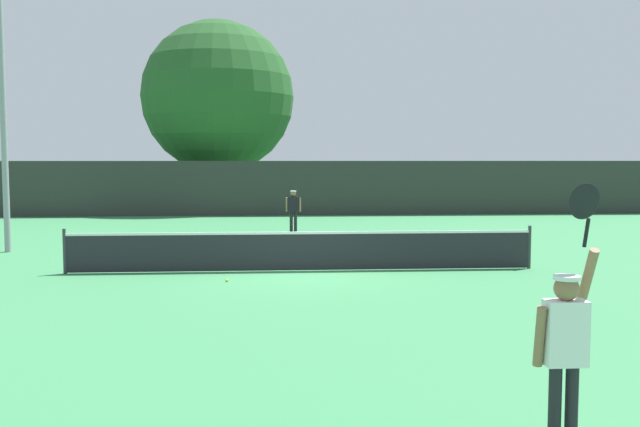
{
  "coord_description": "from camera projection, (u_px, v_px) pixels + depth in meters",
  "views": [
    {
      "loc": [
        -0.74,
        -16.72,
        2.72
      ],
      "look_at": [
        0.59,
        2.25,
        1.22
      ],
      "focal_mm": 39.02,
      "sensor_mm": 36.0,
      "label": 1
    }
  ],
  "objects": [
    {
      "name": "parked_car_near",
      "position": [
        235.0,
        191.0,
        41.66
      ],
      "size": [
        2.3,
        4.37,
        1.69
      ],
      "rotation": [
        0.0,
        0.0,
        -0.1
      ],
      "color": "black",
      "rests_on": "ground"
    },
    {
      "name": "player_serving",
      "position": [
        566.0,
        335.0,
        6.41
      ],
      "size": [
        0.68,
        0.39,
        2.5
      ],
      "color": "white",
      "rests_on": "ground"
    },
    {
      "name": "ground_plane",
      "position": [
        302.0,
        271.0,
        16.89
      ],
      "size": [
        120.0,
        120.0,
        0.0
      ],
      "primitive_type": "plane",
      "color": "#387F4C"
    },
    {
      "name": "parked_car_mid",
      "position": [
        399.0,
        193.0,
        39.5
      ],
      "size": [
        1.95,
        4.22,
        1.69
      ],
      "rotation": [
        0.0,
        0.0,
        -0.01
      ],
      "color": "black",
      "rests_on": "ground"
    },
    {
      "name": "light_pole",
      "position": [
        2.0,
        79.0,
        19.94
      ],
      "size": [
        1.18,
        0.28,
        8.85
      ],
      "color": "gray",
      "rests_on": "ground"
    },
    {
      "name": "parked_car_far",
      "position": [
        447.0,
        190.0,
        42.89
      ],
      "size": [
        2.49,
        4.43,
        1.69
      ],
      "rotation": [
        0.0,
        0.0,
        0.14
      ],
      "color": "red",
      "rests_on": "ground"
    },
    {
      "name": "tennis_net",
      "position": [
        302.0,
        250.0,
        16.85
      ],
      "size": [
        11.37,
        0.08,
        1.07
      ],
      "color": "#232328",
      "rests_on": "ground"
    },
    {
      "name": "perimeter_fence",
      "position": [
        287.0,
        188.0,
        33.35
      ],
      "size": [
        39.48,
        0.12,
        2.62
      ],
      "primitive_type": "cube",
      "color": "#2D332D",
      "rests_on": "ground"
    },
    {
      "name": "large_tree",
      "position": [
        218.0,
        97.0,
        37.07
      ],
      "size": [
        8.09,
        8.09,
        10.06
      ],
      "color": "brown",
      "rests_on": "ground"
    },
    {
      "name": "tennis_ball",
      "position": [
        227.0,
        280.0,
        15.4
      ],
      "size": [
        0.07,
        0.07,
        0.07
      ],
      "primitive_type": "sphere",
      "color": "#CCE033",
      "rests_on": "ground"
    },
    {
      "name": "player_receiving",
      "position": [
        293.0,
        207.0,
        25.99
      ],
      "size": [
        0.57,
        0.23,
        1.53
      ],
      "rotation": [
        0.0,
        0.0,
        3.14
      ],
      "color": "black",
      "rests_on": "ground"
    }
  ]
}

